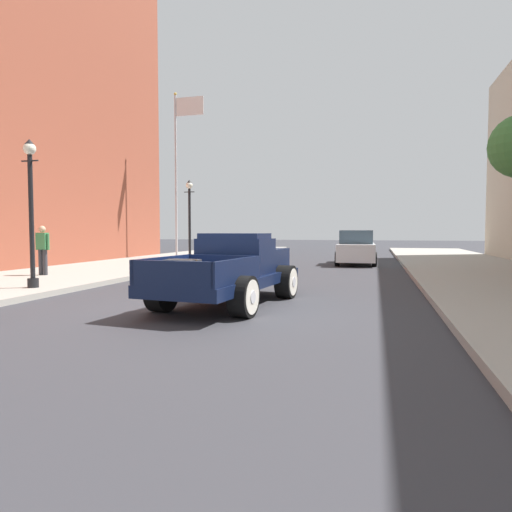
% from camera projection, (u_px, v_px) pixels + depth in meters
% --- Properties ---
extents(ground_plane, '(140.00, 140.00, 0.00)m').
position_uv_depth(ground_plane, '(212.00, 309.00, 9.56)').
color(ground_plane, '#333338').
extents(hotrod_truck_navy, '(2.55, 5.07, 1.58)m').
position_uv_depth(hotrod_truck_navy, '(234.00, 270.00, 10.41)').
color(hotrod_truck_navy, '#0F1938').
rests_on(hotrod_truck_navy, ground).
extents(car_background_white, '(1.96, 4.35, 1.65)m').
position_uv_depth(car_background_white, '(356.00, 249.00, 22.18)').
color(car_background_white, silver).
rests_on(car_background_white, ground).
extents(pedestrian_sidewalk_left, '(0.53, 0.22, 1.65)m').
position_uv_depth(pedestrian_sidewalk_left, '(43.00, 247.00, 15.34)').
color(pedestrian_sidewalk_left, '#333338').
rests_on(pedestrian_sidewalk_left, sidewalk_left).
extents(street_lamp_near, '(0.50, 0.32, 3.85)m').
position_uv_depth(street_lamp_near, '(31.00, 202.00, 11.89)').
color(street_lamp_near, black).
rests_on(street_lamp_near, sidewalk_left).
extents(street_lamp_far, '(0.50, 0.32, 3.85)m').
position_uv_depth(street_lamp_far, '(190.00, 215.00, 21.47)').
color(street_lamp_far, black).
rests_on(street_lamp_far, sidewalk_left).
extents(flagpole, '(1.74, 0.16, 9.16)m').
position_uv_depth(flagpole, '(180.00, 157.00, 25.61)').
color(flagpole, '#B2B2B7').
rests_on(flagpole, sidewalk_left).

